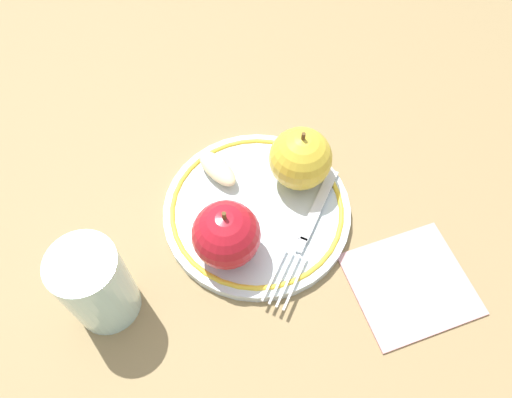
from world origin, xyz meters
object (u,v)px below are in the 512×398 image
object	(u,v)px
apple_second_whole	(300,159)
apple_slice_front	(216,169)
plate	(256,211)
drinking_glass	(96,285)
fork	(307,229)
apple_red_whole	(225,234)
napkin_folded	(410,283)

from	to	relation	value
apple_second_whole	apple_slice_front	xyz separation A→B (m)	(-0.07, 0.07, -0.03)
apple_second_whole	plate	bearing A→B (deg)	176.05
apple_second_whole	apple_slice_front	world-z (taller)	apple_second_whole
plate	drinking_glass	bearing A→B (deg)	170.34
apple_second_whole	drinking_glass	xyz separation A→B (m)	(-0.26, 0.04, 0.00)
drinking_glass	fork	bearing A→B (deg)	-24.01
plate	apple_second_whole	bearing A→B (deg)	-3.95
apple_second_whole	drinking_glass	size ratio (longest dim) A/B	0.75
apple_red_whole	apple_slice_front	distance (m)	0.10
apple_red_whole	apple_second_whole	size ratio (longest dim) A/B	1.00
apple_red_whole	napkin_folded	size ratio (longest dim) A/B	0.66
apple_second_whole	napkin_folded	size ratio (longest dim) A/B	0.66
apple_slice_front	napkin_folded	bearing A→B (deg)	17.15
plate	fork	xyz separation A→B (m)	(0.02, -0.06, 0.01)
plate	drinking_glass	size ratio (longest dim) A/B	2.01
drinking_glass	apple_slice_front	bearing A→B (deg)	10.52
fork	drinking_glass	bearing A→B (deg)	-44.66
apple_red_whole	napkin_folded	world-z (taller)	apple_red_whole
apple_slice_front	fork	distance (m)	0.13
apple_red_whole	drinking_glass	world-z (taller)	drinking_glass
plate	napkin_folded	size ratio (longest dim) A/B	1.75
apple_slice_front	fork	xyz separation A→B (m)	(0.02, -0.13, -0.01)
apple_second_whole	fork	distance (m)	0.08
apple_second_whole	fork	bearing A→B (deg)	-129.34
apple_red_whole	drinking_glass	size ratio (longest dim) A/B	0.75
apple_slice_front	drinking_glass	distance (m)	0.19
napkin_folded	apple_slice_front	bearing A→B (deg)	103.07
fork	apple_slice_front	bearing A→B (deg)	-101.48
apple_red_whole	apple_slice_front	size ratio (longest dim) A/B	1.34
apple_red_whole	napkin_folded	bearing A→B (deg)	-54.89
plate	drinking_glass	world-z (taller)	drinking_glass
apple_second_whole	apple_red_whole	bearing A→B (deg)	-175.72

